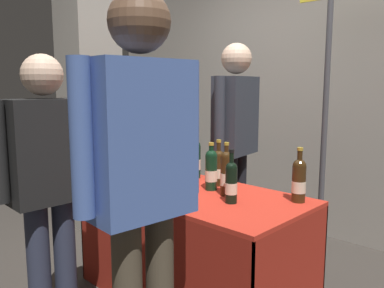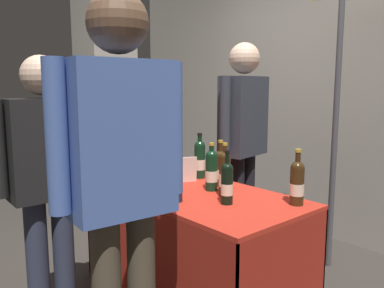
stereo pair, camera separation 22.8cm
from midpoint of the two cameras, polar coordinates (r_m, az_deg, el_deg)
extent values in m
cube|color=#9E998E|center=(3.80, 16.26, 7.67)|extent=(5.53, 0.12, 2.71)
cube|color=gray|center=(4.04, -16.39, 11.09)|extent=(0.47, 0.47, 3.19)
cube|color=red|center=(2.52, -2.61, -7.06)|extent=(1.48, 0.74, 0.02)
cube|color=#A32519|center=(2.43, -9.10, -16.92)|extent=(1.48, 0.01, 0.70)
cube|color=#A32519|center=(2.89, 2.83, -12.57)|extent=(1.48, 0.01, 0.70)
cube|color=#A32519|center=(3.18, -11.88, -10.76)|extent=(0.01, 0.74, 0.70)
cube|color=#A32519|center=(2.22, 11.41, -19.49)|extent=(0.01, 0.74, 0.70)
cylinder|color=#38230F|center=(2.62, 1.38, -3.90)|extent=(0.07, 0.07, 0.20)
sphere|color=#38230F|center=(2.60, 1.39, -1.73)|extent=(0.07, 0.07, 0.07)
cylinder|color=#38230F|center=(2.59, 1.40, -0.76)|extent=(0.03, 0.03, 0.09)
cylinder|color=#B7932D|center=(2.59, 1.40, 0.41)|extent=(0.03, 0.03, 0.02)
cylinder|color=beige|center=(2.62, 1.38, -4.25)|extent=(0.08, 0.08, 0.06)
cylinder|color=black|center=(2.24, 2.80, -6.07)|extent=(0.07, 0.07, 0.20)
sphere|color=black|center=(2.21, 2.82, -3.52)|extent=(0.07, 0.07, 0.07)
cylinder|color=black|center=(2.20, 2.83, -2.39)|extent=(0.03, 0.03, 0.09)
cylinder|color=black|center=(2.19, 2.84, -1.02)|extent=(0.03, 0.03, 0.02)
cylinder|color=beige|center=(2.24, 2.80, -6.47)|extent=(0.07, 0.07, 0.06)
cylinder|color=#38230F|center=(2.31, 12.53, -5.70)|extent=(0.08, 0.08, 0.21)
sphere|color=#38230F|center=(2.28, 12.62, -3.14)|extent=(0.08, 0.08, 0.08)
cylinder|color=#38230F|center=(2.28, 12.65, -2.05)|extent=(0.03, 0.03, 0.09)
cylinder|color=#B7932D|center=(2.27, 12.70, -0.74)|extent=(0.03, 0.03, 0.02)
cylinder|color=beige|center=(2.31, 12.52, -6.11)|extent=(0.08, 0.08, 0.07)
cylinder|color=black|center=(2.90, -13.09, -2.36)|extent=(0.07, 0.07, 0.26)
sphere|color=black|center=(2.88, -13.18, 0.14)|extent=(0.07, 0.07, 0.07)
cylinder|color=black|center=(2.88, -13.20, 0.95)|extent=(0.03, 0.03, 0.08)
cylinder|color=black|center=(2.87, -13.24, 1.94)|extent=(0.03, 0.03, 0.02)
cylinder|color=beige|center=(2.91, -13.08, -2.76)|extent=(0.08, 0.08, 0.08)
cylinder|color=#38230F|center=(2.38, 2.26, -4.71)|extent=(0.07, 0.07, 0.24)
sphere|color=#38230F|center=(2.36, 2.28, -1.89)|extent=(0.07, 0.07, 0.07)
cylinder|color=#38230F|center=(2.35, 2.28, -1.05)|extent=(0.03, 0.03, 0.07)
cylinder|color=#B7932D|center=(2.35, 2.29, 0.02)|extent=(0.03, 0.03, 0.02)
cylinder|color=beige|center=(2.39, 2.26, -5.15)|extent=(0.07, 0.07, 0.08)
cylinder|color=#192333|center=(2.26, -4.60, -5.94)|extent=(0.07, 0.07, 0.20)
sphere|color=#192333|center=(2.24, -4.63, -3.43)|extent=(0.07, 0.07, 0.07)
cylinder|color=#192333|center=(2.23, -4.64, -2.50)|extent=(0.03, 0.03, 0.07)
cylinder|color=#B7932D|center=(2.22, -4.65, -1.33)|extent=(0.03, 0.03, 0.02)
cylinder|color=beige|center=(2.26, -4.59, -6.34)|extent=(0.07, 0.07, 0.06)
cylinder|color=black|center=(2.84, -1.85, -2.61)|extent=(0.08, 0.08, 0.24)
sphere|color=black|center=(2.82, -1.86, -0.26)|extent=(0.08, 0.08, 0.08)
cylinder|color=black|center=(2.81, -1.86, 0.49)|extent=(0.03, 0.03, 0.07)
cylinder|color=black|center=(2.80, -1.87, 1.42)|extent=(0.04, 0.04, 0.02)
cylinder|color=beige|center=(2.84, -1.85, -2.99)|extent=(0.08, 0.08, 0.08)
cylinder|color=#38230F|center=(2.77, -13.25, -3.15)|extent=(0.07, 0.07, 0.23)
sphere|color=#38230F|center=(2.75, -13.33, -0.79)|extent=(0.07, 0.07, 0.07)
cylinder|color=#38230F|center=(2.74, -13.35, -0.07)|extent=(0.03, 0.03, 0.07)
cylinder|color=black|center=(2.74, -13.38, 0.83)|extent=(0.03, 0.03, 0.02)
cylinder|color=beige|center=(2.77, -13.23, -3.52)|extent=(0.07, 0.07, 0.07)
cylinder|color=#192333|center=(3.08, -8.46, -2.11)|extent=(0.07, 0.07, 0.20)
sphere|color=#192333|center=(3.06, -8.50, -0.23)|extent=(0.07, 0.07, 0.07)
cylinder|color=#192333|center=(3.06, -8.52, 0.58)|extent=(0.03, 0.03, 0.09)
cylinder|color=#B7932D|center=(3.05, -8.54, 1.56)|extent=(0.03, 0.03, 0.02)
cylinder|color=beige|center=(3.08, -8.45, -2.41)|extent=(0.07, 0.07, 0.07)
cylinder|color=black|center=(2.51, 0.20, -4.24)|extent=(0.08, 0.08, 0.22)
sphere|color=black|center=(2.48, 0.20, -1.74)|extent=(0.08, 0.08, 0.08)
cylinder|color=black|center=(2.48, 0.20, -0.98)|extent=(0.03, 0.03, 0.07)
cylinder|color=#B7932D|center=(2.47, 0.20, -0.01)|extent=(0.03, 0.03, 0.02)
cylinder|color=beige|center=(2.51, 0.20, -4.63)|extent=(0.08, 0.08, 0.07)
cylinder|color=silver|center=(2.58, -11.24, -6.52)|extent=(0.06, 0.06, 0.00)
cylinder|color=silver|center=(2.57, -11.27, -5.67)|extent=(0.01, 0.01, 0.08)
cone|color=silver|center=(2.56, -11.31, -4.07)|extent=(0.08, 0.08, 0.07)
cylinder|color=silver|center=(2.35, -6.38, -7.90)|extent=(0.07, 0.07, 0.00)
cylinder|color=silver|center=(2.34, -6.40, -7.10)|extent=(0.01, 0.01, 0.06)
cone|color=silver|center=(2.33, -6.42, -5.52)|extent=(0.08, 0.08, 0.07)
cylinder|color=#590C19|center=(2.33, -6.42, -5.98)|extent=(0.04, 0.04, 0.02)
cylinder|color=slate|center=(2.48, -7.17, -5.10)|extent=(0.09, 0.09, 0.17)
cylinder|color=#38722D|center=(2.47, -6.91, -2.69)|extent=(0.02, 0.01, 0.21)
ellipsoid|color=pink|center=(2.45, -7.10, -0.29)|extent=(0.03, 0.03, 0.05)
cylinder|color=#38722D|center=(2.46, -6.79, -1.99)|extent=(0.01, 0.01, 0.27)
ellipsoid|color=red|center=(2.43, -6.85, 1.15)|extent=(0.03, 0.03, 0.05)
cylinder|color=#38722D|center=(2.47, -6.90, -2.92)|extent=(0.04, 0.01, 0.19)
ellipsoid|color=red|center=(2.44, -6.70, -0.82)|extent=(0.03, 0.03, 0.05)
cylinder|color=#38722D|center=(2.45, -7.08, -1.88)|extent=(0.05, 0.03, 0.28)
ellipsoid|color=red|center=(2.42, -6.61, 1.41)|extent=(0.03, 0.03, 0.05)
cylinder|color=#38722D|center=(2.44, -7.07, -2.53)|extent=(0.04, 0.04, 0.23)
ellipsoid|color=#E05B1E|center=(2.44, -7.06, 0.23)|extent=(0.03, 0.03, 0.05)
cylinder|color=#38722D|center=(2.46, -7.37, -2.71)|extent=(0.03, 0.01, 0.21)
ellipsoid|color=pink|center=(2.43, -7.32, -0.33)|extent=(0.03, 0.03, 0.05)
cube|color=silver|center=(2.71, -3.42, -3.76)|extent=(0.07, 0.12, 0.18)
cylinder|color=black|center=(3.27, 4.79, -8.63)|extent=(0.12, 0.12, 0.85)
cylinder|color=black|center=(3.14, 3.35, -9.32)|extent=(0.12, 0.12, 0.85)
cube|color=#2D333D|center=(3.07, 4.23, 4.12)|extent=(0.27, 0.42, 0.60)
sphere|color=beige|center=(3.06, 4.32, 12.28)|extent=(0.23, 0.23, 0.23)
cylinder|color=#2D333D|center=(3.28, 6.41, 4.79)|extent=(0.08, 0.08, 0.56)
cylinder|color=#2D333D|center=(2.86, 1.74, 4.31)|extent=(0.08, 0.08, 0.56)
cube|color=#4C6BB7|center=(1.55, -11.54, 0.62)|extent=(0.24, 0.43, 0.62)
sphere|color=brown|center=(1.56, -12.05, 17.05)|extent=(0.24, 0.24, 0.24)
cylinder|color=#4C6BB7|center=(1.45, -20.19, 0.68)|extent=(0.08, 0.08, 0.57)
cylinder|color=#4C6BB7|center=(1.69, -4.19, 2.22)|extent=(0.08, 0.08, 0.57)
cylinder|color=#2D3347|center=(2.40, -23.98, -16.89)|extent=(0.12, 0.12, 0.77)
cylinder|color=#2D3347|center=(2.45, -20.59, -16.18)|extent=(0.12, 0.12, 0.77)
cube|color=black|center=(2.23, -23.20, -0.97)|extent=(0.22, 0.39, 0.55)
sphere|color=beige|center=(2.21, -23.80, 9.19)|extent=(0.21, 0.21, 0.21)
cylinder|color=black|center=(2.32, -17.82, 0.19)|extent=(0.08, 0.08, 0.50)
cylinder|color=#47474C|center=(3.12, 16.76, 2.93)|extent=(0.04, 0.04, 2.21)
camera|label=1|loc=(0.11, -92.66, -0.39)|focal=36.72mm
camera|label=2|loc=(0.11, 87.34, 0.39)|focal=36.72mm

